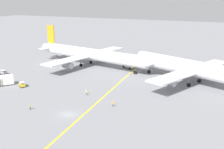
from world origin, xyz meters
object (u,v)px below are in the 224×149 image
ground_crew_ramp_agent_by_cones (86,92)px  pushback_tug (129,65)px  airliner_at_gate_left (91,54)px  gse_baggage_cart_trailing (22,85)px  gse_baggage_cart_near_cluster (3,72)px  ground_crew_marshaller_foreground (113,104)px  gse_catering_truck_tall (5,80)px  ground_crew_wing_walker_right (30,107)px  airliner_being_pushed (188,68)px

ground_crew_ramp_agent_by_cones → pushback_tug: bearing=91.0°
airliner_at_gate_left → ground_crew_ramp_agent_by_cones: size_ratio=36.41×
gse_baggage_cart_trailing → ground_crew_ramp_agent_by_cones: (23.86, 2.34, -0.00)m
gse_baggage_cart_near_cluster → ground_crew_marshaller_foreground: bearing=-12.6°
gse_catering_truck_tall → ground_crew_wing_walker_right: bearing=-30.6°
gse_catering_truck_tall → ground_crew_ramp_agent_by_cones: 30.74m
pushback_tug → gse_baggage_cart_trailing: size_ratio=2.78×
airliner_being_pushed → gse_baggage_cart_near_cluster: (-67.93, -19.31, -4.75)m
ground_crew_ramp_agent_by_cones → gse_baggage_cart_near_cluster: bearing=170.8°
gse_baggage_cart_near_cluster → ground_crew_ramp_agent_by_cones: gse_baggage_cart_near_cluster is taller
airliner_being_pushed → pushback_tug: 29.40m
gse_catering_truck_tall → ground_crew_ramp_agent_by_cones: gse_catering_truck_tall is taller
airliner_at_gate_left → ground_crew_wing_walker_right: airliner_at_gate_left is taller
pushback_tug → gse_catering_truck_tall: (-29.88, -40.51, 0.58)m
ground_crew_wing_walker_right → ground_crew_marshaller_foreground: bearing=30.7°
airliner_being_pushed → ground_crew_ramp_agent_by_cones: airliner_being_pushed is taller
ground_crew_wing_walker_right → ground_crew_ramp_agent_by_cones: bearing=64.5°
airliner_at_gate_left → gse_baggage_cart_trailing: (-6.83, -35.98, -4.34)m
pushback_tug → gse_baggage_cart_trailing: (-23.18, -39.57, -0.31)m
ground_crew_marshaller_foreground → ground_crew_ramp_agent_by_cones: (-11.40, 5.15, 0.01)m
ground_crew_marshaller_foreground → airliner_being_pushed: bearing=64.7°
pushback_tug → gse_baggage_cart_near_cluster: bearing=-143.4°
airliner_at_gate_left → pushback_tug: bearing=12.4°
ground_crew_marshaller_foreground → ground_crew_ramp_agent_by_cones: bearing=155.7°
ground_crew_marshaller_foreground → airliner_at_gate_left: bearing=126.2°
airliner_being_pushed → ground_crew_ramp_agent_by_cones: size_ratio=28.13×
gse_baggage_cart_near_cluster → gse_baggage_cart_trailing: size_ratio=0.92×
airliner_being_pushed → pushback_tug: (-26.83, 11.17, -4.44)m
gse_catering_truck_tall → airliner_at_gate_left: bearing=69.9°
gse_catering_truck_tall → gse_baggage_cart_near_cluster: bearing=138.2°
ground_crew_ramp_agent_by_cones → gse_catering_truck_tall: bearing=-173.9°
gse_catering_truck_tall → ground_crew_wing_walker_right: gse_catering_truck_tall is taller
gse_catering_truck_tall → ground_crew_wing_walker_right: (22.59, -13.39, -0.93)m
pushback_tug → ground_crew_ramp_agent_by_cones: 37.24m
gse_baggage_cart_trailing → ground_crew_wing_walker_right: gse_baggage_cart_trailing is taller
gse_baggage_cart_near_cluster → ground_crew_ramp_agent_by_cones: 42.31m
ground_crew_wing_walker_right → pushback_tug: bearing=82.3°
airliner_being_pushed → ground_crew_ramp_agent_by_cones: 37.23m
airliner_being_pushed → ground_crew_marshaller_foreground: bearing=-115.3°
gse_catering_truck_tall → ground_crew_wing_walker_right: size_ratio=3.82×
gse_baggage_cart_trailing → ground_crew_marshaller_foreground: size_ratio=1.91×
airliner_being_pushed → gse_baggage_cart_trailing: airliner_being_pushed is taller
airliner_being_pushed → gse_catering_truck_tall: size_ratio=7.64×
airliner_at_gate_left → gse_baggage_cart_trailing: airliner_at_gate_left is taller
ground_crew_wing_walker_right → gse_catering_truck_tall: bearing=149.4°
gse_baggage_cart_near_cluster → ground_crew_wing_walker_right: bearing=-34.7°
pushback_tug → ground_crew_ramp_agent_by_cones: bearing=-89.0°
airliner_at_gate_left → gse_baggage_cart_near_cluster: (-24.74, -26.89, -4.34)m
gse_baggage_cart_trailing → ground_crew_marshaller_foreground: 35.37m
ground_crew_ramp_agent_by_cones → ground_crew_marshaller_foreground: bearing=-24.3°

